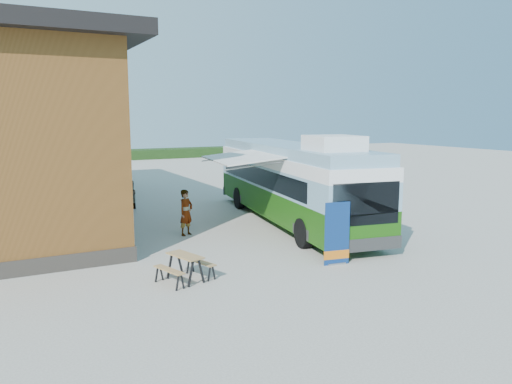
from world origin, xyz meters
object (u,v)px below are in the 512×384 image
banner (337,239)px  person_a (186,212)px  bus (291,180)px  picnic_table (185,261)px  person_b (128,191)px  slurry_tanker (79,169)px

banner → person_a: 6.55m
person_a → bus: bearing=-25.7°
picnic_table → person_b: size_ratio=0.85×
bus → slurry_tanker: bus is taller
picnic_table → person_a: size_ratio=0.91×
bus → person_b: 8.39m
person_b → slurry_tanker: slurry_tanker is taller
person_a → person_b: size_ratio=0.94×
banner → slurry_tanker: slurry_tanker is taller
picnic_table → slurry_tanker: (-0.00, 20.21, 0.68)m
banner → picnic_table: bearing=-179.3°
bus → banner: bearing=-99.3°
picnic_table → person_b: bearing=67.4°
picnic_table → person_a: 5.54m
slurry_tanker → banner: bearing=-55.7°
bus → picnic_table: (-6.76, -5.44, -1.31)m
picnic_table → person_a: (1.87, 5.20, 0.33)m
bus → slurry_tanker: (-6.76, 14.77, -0.63)m
person_b → picnic_table: bearing=34.5°
bus → slurry_tanker: 16.25m
banner → person_b: bearing=115.5°
slurry_tanker → picnic_table: bearing=-68.5°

